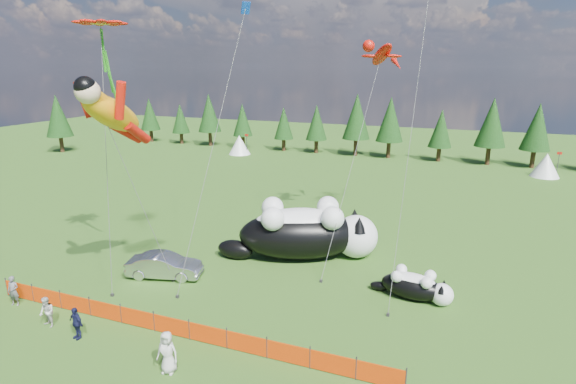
% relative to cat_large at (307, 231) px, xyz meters
% --- Properties ---
extents(ground, '(160.00, 160.00, 0.00)m').
position_rel_cat_large_xyz_m(ground, '(-3.14, -8.09, -1.87)').
color(ground, '#123A0A').
rests_on(ground, ground).
extents(safety_fence, '(22.06, 0.06, 1.10)m').
position_rel_cat_large_xyz_m(safety_fence, '(-3.14, -11.09, -1.37)').
color(safety_fence, '#262626').
rests_on(safety_fence, ground).
extents(tree_line, '(90.00, 4.00, 8.00)m').
position_rel_cat_large_xyz_m(tree_line, '(-3.14, 36.91, 2.13)').
color(tree_line, black).
rests_on(tree_line, ground).
extents(festival_tents, '(50.00, 3.20, 2.80)m').
position_rel_cat_large_xyz_m(festival_tents, '(7.86, 31.91, -0.47)').
color(festival_tents, white).
rests_on(festival_tents, ground).
extents(cat_large, '(10.41, 6.70, 3.94)m').
position_rel_cat_large_xyz_m(cat_large, '(0.00, 0.00, 0.00)').
color(cat_large, black).
rests_on(cat_large, ground).
extents(cat_small, '(4.63, 2.07, 1.67)m').
position_rel_cat_large_xyz_m(cat_small, '(7.47, -3.27, -1.08)').
color(cat_small, black).
rests_on(cat_small, ground).
extents(car, '(4.79, 2.69, 1.50)m').
position_rel_cat_large_xyz_m(car, '(-7.22, -5.94, -1.13)').
color(car, '#BBBABF').
rests_on(car, ground).
extents(spectator_a, '(0.69, 0.54, 1.68)m').
position_rel_cat_large_xyz_m(spectator_a, '(-12.81, -11.69, -1.03)').
color(spectator_a, '#5B5B60').
rests_on(spectator_a, ground).
extents(spectator_b, '(0.87, 0.65, 1.59)m').
position_rel_cat_large_xyz_m(spectator_b, '(-9.34, -12.65, -1.08)').
color(spectator_b, beige).
rests_on(spectator_b, ground).
extents(spectator_c, '(1.02, 0.67, 1.61)m').
position_rel_cat_large_xyz_m(spectator_c, '(-7.23, -12.88, -1.07)').
color(spectator_c, '#15173A').
rests_on(spectator_c, ground).
extents(spectator_e, '(1.00, 0.73, 1.90)m').
position_rel_cat_large_xyz_m(spectator_e, '(-1.69, -13.43, -0.92)').
color(spectator_e, beige).
rests_on(spectator_e, ground).
extents(superhero_kite, '(4.37, 5.12, 12.51)m').
position_rel_cat_large_xyz_m(superhero_kite, '(-7.29, -8.98, 8.41)').
color(superhero_kite, orange).
rests_on(superhero_kite, ground).
extents(gecko_kite, '(4.70, 12.84, 16.44)m').
position_rel_cat_large_xyz_m(gecko_kite, '(3.27, 6.52, 11.45)').
color(gecko_kite, red).
rests_on(gecko_kite, ground).
extents(flower_kite, '(3.31, 4.15, 14.98)m').
position_rel_cat_large_xyz_m(flower_kite, '(-9.55, -6.65, 12.73)').
color(flower_kite, red).
rests_on(flower_kite, ground).
extents(diamond_kite_a, '(1.57, 7.95, 17.50)m').
position_rel_cat_large_xyz_m(diamond_kite_a, '(-3.98, -0.89, 13.20)').
color(diamond_kite_a, '#0B3BAA').
rests_on(diamond_kite_a, ground).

